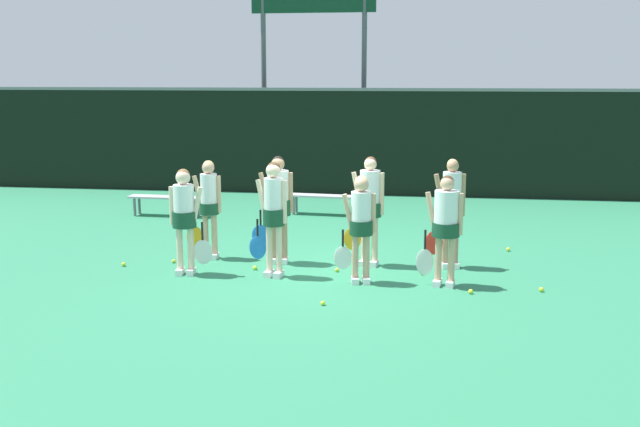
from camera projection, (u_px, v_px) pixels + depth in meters
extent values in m
plane|color=#2D7F56|center=(319.00, 270.00, 12.07)|extent=(140.00, 140.00, 0.00)
cube|color=black|center=(363.00, 144.00, 19.37)|extent=(60.00, 0.06, 2.69)
cube|color=slate|center=(363.00, 89.00, 19.12)|extent=(60.00, 0.08, 0.08)
cylinder|color=#515156|center=(264.00, 78.00, 20.95)|extent=(0.14, 0.14, 6.02)
cylinder|color=#515156|center=(364.00, 78.00, 20.55)|extent=(0.14, 0.14, 6.02)
cube|color=#B2B2B7|center=(166.00, 197.00, 16.62)|extent=(1.71, 0.42, 0.04)
cylinder|color=slate|center=(198.00, 207.00, 16.66)|extent=(0.06, 0.06, 0.40)
cylinder|color=slate|center=(194.00, 209.00, 16.42)|extent=(0.06, 0.06, 0.40)
cylinder|color=slate|center=(139.00, 205.00, 16.91)|extent=(0.06, 0.06, 0.40)
cylinder|color=slate|center=(135.00, 207.00, 16.67)|extent=(0.06, 0.06, 0.40)
cube|color=#B2B2B7|center=(326.00, 196.00, 16.75)|extent=(1.78, 0.51, 0.04)
cylinder|color=slate|center=(358.00, 206.00, 16.75)|extent=(0.06, 0.06, 0.41)
cylinder|color=slate|center=(356.00, 208.00, 16.51)|extent=(0.06, 0.06, 0.41)
cylinder|color=slate|center=(296.00, 204.00, 17.08)|extent=(0.06, 0.06, 0.41)
cylinder|color=slate|center=(293.00, 206.00, 16.84)|extent=(0.06, 0.06, 0.41)
cylinder|color=beige|center=(191.00, 250.00, 11.79)|extent=(0.10, 0.10, 0.80)
cylinder|color=beige|center=(180.00, 249.00, 11.80)|extent=(0.10, 0.10, 0.80)
cube|color=white|center=(191.00, 272.00, 11.83)|extent=(0.13, 0.25, 0.09)
cube|color=white|center=(180.00, 272.00, 11.84)|extent=(0.13, 0.25, 0.09)
cylinder|color=#16422B|center=(184.00, 219.00, 11.71)|extent=(0.37, 0.37, 0.25)
cylinder|color=white|center=(184.00, 205.00, 11.66)|extent=(0.33, 0.33, 0.64)
sphere|color=beige|center=(183.00, 178.00, 11.58)|extent=(0.23, 0.23, 0.23)
sphere|color=olive|center=(183.00, 176.00, 11.60)|extent=(0.21, 0.21, 0.21)
cylinder|color=beige|center=(197.00, 206.00, 11.66)|extent=(0.21, 0.09, 0.61)
cylinder|color=beige|center=(172.00, 206.00, 11.68)|extent=(0.08, 0.08, 0.60)
cylinder|color=black|center=(202.00, 231.00, 11.70)|extent=(0.03, 0.03, 0.28)
ellipsoid|color=silver|center=(203.00, 252.00, 11.77)|extent=(0.31, 0.03, 0.39)
cylinder|color=beige|center=(279.00, 250.00, 11.63)|extent=(0.10, 0.10, 0.86)
cylinder|color=beige|center=(269.00, 249.00, 11.67)|extent=(0.10, 0.10, 0.86)
cube|color=white|center=(279.00, 274.00, 11.67)|extent=(0.14, 0.25, 0.09)
cube|color=white|center=(269.00, 274.00, 11.72)|extent=(0.14, 0.25, 0.09)
cylinder|color=#16422B|center=(274.00, 217.00, 11.56)|extent=(0.34, 0.34, 0.26)
cylinder|color=white|center=(274.00, 201.00, 11.51)|extent=(0.29, 0.29, 0.70)
sphere|color=beige|center=(273.00, 171.00, 11.42)|extent=(0.23, 0.23, 0.23)
sphere|color=#4C331E|center=(274.00, 169.00, 11.44)|extent=(0.21, 0.21, 0.21)
cylinder|color=beige|center=(262.00, 201.00, 11.56)|extent=(0.22, 0.11, 0.67)
cylinder|color=beige|center=(284.00, 202.00, 11.46)|extent=(0.08, 0.08, 0.67)
cylinder|color=black|center=(257.00, 227.00, 11.64)|extent=(0.03, 0.03, 0.27)
ellipsoid|color=blue|center=(258.00, 248.00, 11.70)|extent=(0.27, 0.03, 0.37)
cylinder|color=tan|center=(366.00, 258.00, 11.31)|extent=(0.10, 0.10, 0.78)
cylinder|color=tan|center=(355.00, 258.00, 11.31)|extent=(0.10, 0.10, 0.78)
cube|color=white|center=(366.00, 280.00, 11.34)|extent=(0.15, 0.25, 0.09)
cube|color=white|center=(355.00, 280.00, 11.34)|extent=(0.15, 0.25, 0.09)
cylinder|color=#16422B|center=(361.00, 228.00, 11.22)|extent=(0.35, 0.35, 0.22)
cylinder|color=white|center=(361.00, 212.00, 11.18)|extent=(0.31, 0.31, 0.62)
sphere|color=tan|center=(361.00, 184.00, 11.10)|extent=(0.22, 0.22, 0.22)
sphere|color=#D8B772|center=(361.00, 182.00, 11.12)|extent=(0.20, 0.20, 0.20)
cylinder|color=tan|center=(348.00, 213.00, 11.18)|extent=(0.21, 0.11, 0.59)
cylinder|color=tan|center=(373.00, 213.00, 11.19)|extent=(0.08, 0.08, 0.59)
cylinder|color=black|center=(343.00, 238.00, 11.23)|extent=(0.03, 0.03, 0.26)
ellipsoid|color=silver|center=(343.00, 258.00, 11.29)|extent=(0.27, 0.03, 0.36)
cylinder|color=tan|center=(451.00, 261.00, 11.10)|extent=(0.10, 0.10, 0.79)
cylinder|color=tan|center=(438.00, 260.00, 11.16)|extent=(0.10, 0.10, 0.79)
cube|color=white|center=(450.00, 284.00, 11.14)|extent=(0.15, 0.26, 0.09)
cube|color=white|center=(437.00, 283.00, 11.20)|extent=(0.15, 0.26, 0.09)
cylinder|color=#16422B|center=(446.00, 229.00, 11.05)|extent=(0.41, 0.41, 0.21)
cylinder|color=white|center=(446.00, 213.00, 11.00)|extent=(0.36, 0.36, 0.65)
sphere|color=tan|center=(447.00, 184.00, 10.92)|extent=(0.20, 0.20, 0.20)
sphere|color=#4C331E|center=(447.00, 182.00, 10.94)|extent=(0.19, 0.19, 0.19)
cylinder|color=tan|center=(431.00, 213.00, 11.07)|extent=(0.21, 0.11, 0.62)
cylinder|color=tan|center=(460.00, 214.00, 10.94)|extent=(0.08, 0.08, 0.62)
cylinder|color=black|center=(425.00, 239.00, 11.15)|extent=(0.03, 0.03, 0.29)
ellipsoid|color=silver|center=(425.00, 262.00, 11.22)|extent=(0.26, 0.03, 0.40)
cylinder|color=tan|center=(214.00, 235.00, 12.81)|extent=(0.10, 0.10, 0.80)
cylinder|color=tan|center=(206.00, 235.00, 12.83)|extent=(0.10, 0.10, 0.80)
cube|color=white|center=(215.00, 256.00, 12.84)|extent=(0.12, 0.24, 0.09)
cube|color=white|center=(206.00, 256.00, 12.86)|extent=(0.12, 0.24, 0.09)
cylinder|color=#16422B|center=(209.00, 208.00, 12.73)|extent=(0.33, 0.33, 0.19)
cylinder|color=white|center=(209.00, 193.00, 12.68)|extent=(0.28, 0.28, 0.66)
sphere|color=tan|center=(208.00, 168.00, 12.60)|extent=(0.21, 0.21, 0.21)
sphere|color=#D8B772|center=(208.00, 166.00, 12.62)|extent=(0.19, 0.19, 0.19)
cylinder|color=tan|center=(198.00, 194.00, 12.71)|extent=(0.21, 0.08, 0.63)
cylinder|color=tan|center=(219.00, 194.00, 12.66)|extent=(0.08, 0.08, 0.63)
cylinder|color=black|center=(194.00, 218.00, 12.77)|extent=(0.03, 0.03, 0.29)
ellipsoid|color=orange|center=(195.00, 237.00, 12.84)|extent=(0.29, 0.03, 0.40)
cylinder|color=tan|center=(284.00, 238.00, 12.50)|extent=(0.10, 0.10, 0.85)
cylinder|color=tan|center=(273.00, 238.00, 12.50)|extent=(0.10, 0.10, 0.85)
cube|color=white|center=(284.00, 261.00, 12.54)|extent=(0.13, 0.25, 0.09)
cube|color=white|center=(273.00, 260.00, 12.55)|extent=(0.13, 0.25, 0.09)
cylinder|color=#16422B|center=(278.00, 207.00, 12.40)|extent=(0.41, 0.41, 0.26)
cylinder|color=white|center=(278.00, 192.00, 12.36)|extent=(0.36, 0.36, 0.71)
sphere|color=tan|center=(278.00, 164.00, 12.27)|extent=(0.22, 0.22, 0.22)
sphere|color=black|center=(278.00, 162.00, 12.29)|extent=(0.20, 0.20, 0.20)
cylinder|color=tan|center=(265.00, 192.00, 12.37)|extent=(0.22, 0.10, 0.67)
cylinder|color=tan|center=(291.00, 193.00, 12.35)|extent=(0.08, 0.08, 0.67)
cylinder|color=black|center=(260.00, 217.00, 12.43)|extent=(0.03, 0.03, 0.25)
ellipsoid|color=blue|center=(261.00, 235.00, 12.49)|extent=(0.30, 0.03, 0.35)
cylinder|color=beige|center=(375.00, 240.00, 12.30)|extent=(0.10, 0.10, 0.86)
cylinder|color=beige|center=(364.00, 240.00, 12.36)|extent=(0.10, 0.10, 0.86)
cube|color=white|center=(374.00, 263.00, 12.35)|extent=(0.14, 0.25, 0.09)
cube|color=white|center=(363.00, 263.00, 12.40)|extent=(0.14, 0.25, 0.09)
cylinder|color=#16422B|center=(370.00, 209.00, 12.24)|extent=(0.38, 0.38, 0.23)
cylinder|color=white|center=(370.00, 192.00, 12.19)|extent=(0.33, 0.33, 0.73)
sphere|color=beige|center=(370.00, 164.00, 12.10)|extent=(0.21, 0.21, 0.21)
sphere|color=#4C331E|center=(371.00, 162.00, 12.11)|extent=(0.19, 0.19, 0.19)
cylinder|color=beige|center=(358.00, 193.00, 12.25)|extent=(0.23, 0.11, 0.69)
cylinder|color=beige|center=(382.00, 194.00, 12.13)|extent=(0.08, 0.08, 0.69)
cylinder|color=black|center=(352.00, 219.00, 12.33)|extent=(0.03, 0.03, 0.28)
ellipsoid|color=orange|center=(352.00, 239.00, 12.39)|extent=(0.29, 0.03, 0.39)
cylinder|color=tan|center=(455.00, 242.00, 12.20)|extent=(0.10, 0.10, 0.85)
cylinder|color=tan|center=(445.00, 242.00, 12.20)|extent=(0.10, 0.10, 0.85)
cube|color=white|center=(455.00, 265.00, 12.24)|extent=(0.15, 0.25, 0.09)
cube|color=white|center=(445.00, 265.00, 12.24)|extent=(0.15, 0.25, 0.09)
cylinder|color=#16422B|center=(451.00, 211.00, 12.11)|extent=(0.35, 0.35, 0.24)
cylinder|color=white|center=(452.00, 194.00, 12.06)|extent=(0.30, 0.30, 0.73)
sphere|color=tan|center=(453.00, 166.00, 11.97)|extent=(0.19, 0.19, 0.19)
sphere|color=#D8B772|center=(453.00, 164.00, 11.99)|extent=(0.18, 0.18, 0.18)
cylinder|color=tan|center=(440.00, 195.00, 12.06)|extent=(0.23, 0.11, 0.69)
cylinder|color=tan|center=(463.00, 195.00, 12.06)|extent=(0.08, 0.08, 0.69)
cylinder|color=black|center=(434.00, 222.00, 12.12)|extent=(0.03, 0.03, 0.29)
ellipsoid|color=red|center=(434.00, 243.00, 12.18)|extent=(0.28, 0.03, 0.40)
sphere|color=#CCE033|center=(422.00, 273.00, 11.81)|extent=(0.06, 0.06, 0.06)
sphere|color=#CCE033|center=(471.00, 292.00, 10.79)|extent=(0.07, 0.07, 0.07)
sphere|color=#CCE033|center=(508.00, 249.00, 13.38)|extent=(0.07, 0.07, 0.07)
sphere|color=#CCE033|center=(255.00, 268.00, 12.11)|extent=(0.07, 0.07, 0.07)
sphere|color=#CCE033|center=(323.00, 303.00, 10.25)|extent=(0.06, 0.06, 0.06)
sphere|color=#CCE033|center=(124.00, 264.00, 12.33)|extent=(0.07, 0.07, 0.07)
sphere|color=#CCE033|center=(541.00, 290.00, 10.89)|extent=(0.07, 0.07, 0.07)
sphere|color=#CCE033|center=(174.00, 261.00, 12.55)|extent=(0.07, 0.07, 0.07)
sphere|color=#CCE033|center=(337.00, 270.00, 11.99)|extent=(0.07, 0.07, 0.07)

